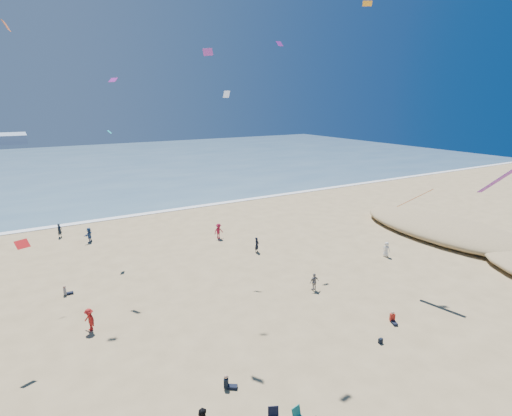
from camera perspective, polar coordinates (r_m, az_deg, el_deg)
ocean at (r=105.61m, az=-25.99°, el=5.21°), size 220.00×100.00×0.06m
surf_line at (r=56.89m, az=-21.23°, el=-1.61°), size 220.00×1.20×0.08m
standing_flyers at (r=30.24m, az=-2.25°, el=-13.61°), size 36.50×46.51×1.84m
seated_group at (r=24.23m, az=3.89°, el=-23.05°), size 20.61×30.65×0.84m
navy_bag at (r=28.70m, az=17.37°, el=-17.66°), size 0.28×0.18×0.34m
kites_aloft at (r=28.58m, az=8.38°, el=13.31°), size 38.75×38.21×24.18m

